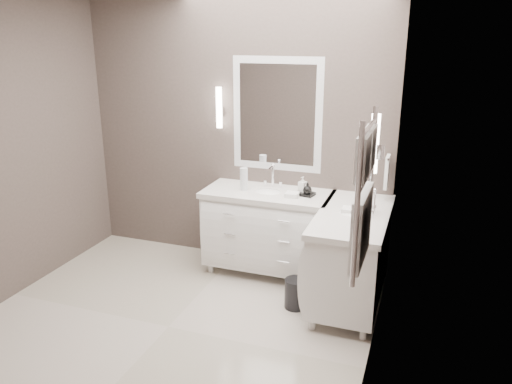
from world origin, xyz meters
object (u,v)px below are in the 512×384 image
(vanity_back, at_px, (268,227))
(vanity_right, at_px, (351,252))
(towel_ladder, at_px, (363,202))
(waste_bin, at_px, (295,293))

(vanity_back, bearing_deg, vanity_right, -20.38)
(towel_ladder, relative_size, waste_bin, 3.35)
(vanity_back, xyz_separation_m, waste_bin, (0.45, -0.58, -0.35))
(vanity_back, distance_m, waste_bin, 0.81)
(vanity_back, relative_size, towel_ladder, 1.38)
(vanity_back, distance_m, vanity_right, 0.93)
(vanity_back, height_order, vanity_right, same)
(waste_bin, bearing_deg, towel_ladder, -58.22)
(vanity_right, distance_m, towel_ladder, 1.60)
(towel_ladder, distance_m, waste_bin, 1.76)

